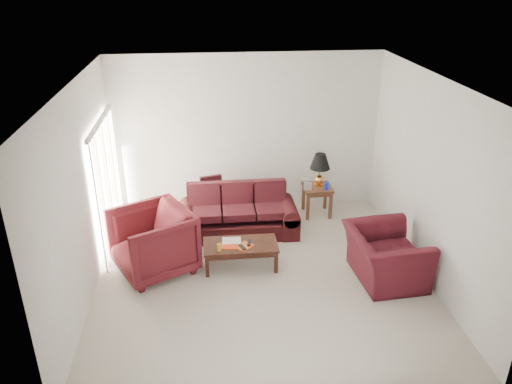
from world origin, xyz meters
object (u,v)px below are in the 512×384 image
at_px(floor_lamp, 132,184).
at_px(armchair_left, 153,242).
at_px(end_table, 317,200).
at_px(sofa, 238,212).
at_px(armchair_right, 385,256).
at_px(coffee_table, 241,255).

xyz_separation_m(floor_lamp, armchair_left, (0.50, -1.77, -0.23)).
height_order(end_table, armchair_left, armchair_left).
distance_m(end_table, armchair_left, 3.38).
bearing_deg(sofa, armchair_left, -140.58).
height_order(sofa, armchair_right, sofa).
relative_size(armchair_left, coffee_table, 0.97).
distance_m(sofa, armchair_left, 1.75).
bearing_deg(armchair_left, sofa, 99.17).
distance_m(end_table, coffee_table, 2.32).
bearing_deg(end_table, armchair_right, -76.02).
relative_size(sofa, coffee_table, 1.80).
xyz_separation_m(end_table, floor_lamp, (-3.45, 0.12, 0.46)).
bearing_deg(sofa, coffee_table, -89.81).
bearing_deg(armchair_right, armchair_left, 76.10).
height_order(end_table, coffee_table, end_table).
xyz_separation_m(armchair_left, armchair_right, (3.50, -0.59, -0.12)).
height_order(floor_lamp, coffee_table, floor_lamp).
relative_size(end_table, armchair_right, 0.48).
relative_size(sofa, armchair_right, 1.74).
distance_m(sofa, floor_lamp, 2.05).
distance_m(sofa, armchair_right, 2.67).
xyz_separation_m(end_table, armchair_left, (-2.95, -1.65, 0.22)).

